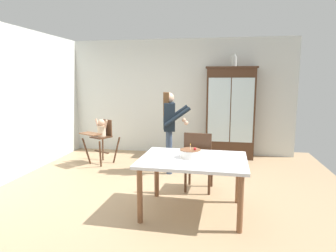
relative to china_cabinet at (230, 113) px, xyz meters
name	(u,v)px	position (x,y,z in m)	size (l,w,h in m)	color
ground_plane	(156,191)	(-1.19, -2.37, -1.03)	(6.24, 6.24, 0.00)	tan
wall_back	(179,97)	(-1.19, 0.26, 0.32)	(5.32, 0.06, 2.70)	silver
wall_left	(2,104)	(-3.82, -2.37, 0.32)	(0.06, 5.32, 2.70)	silver
china_cabinet	(230,113)	(0.00, 0.00, 0.00)	(1.11, 0.48, 2.04)	#422819
ceramic_vase	(234,61)	(0.04, 0.00, 1.13)	(0.13, 0.13, 0.27)	#B2B7B2
high_chair_with_toddler	(101,133)	(-2.67, -0.99, -0.37)	(0.77, 0.83, 0.95)	#422819
adult_person	(169,122)	(-1.15, -1.35, -0.06)	(0.59, 0.57, 1.53)	#33425B
dining_table	(193,165)	(-0.55, -2.99, -0.38)	(1.41, 1.08, 0.74)	silver
birthday_cake	(190,153)	(-0.59, -2.94, -0.23)	(0.28, 0.28, 0.19)	white
dining_chair_far_side	(198,158)	(-0.54, -2.25, -0.47)	(0.47, 0.47, 0.96)	#422819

